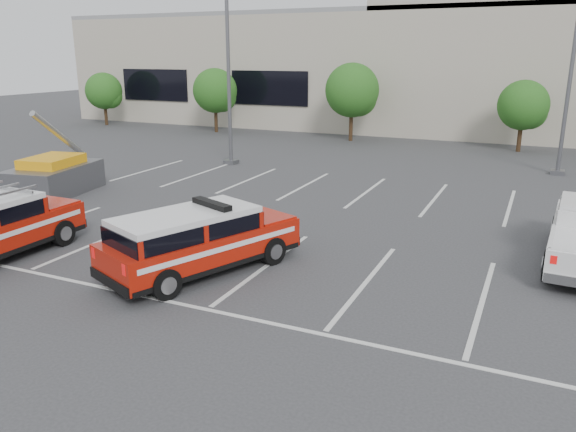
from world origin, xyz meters
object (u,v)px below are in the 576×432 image
Objects in this scene: tree_mid_left at (354,92)px; tree_left at (216,92)px; tree_mid_right at (525,107)px; convention_building at (462,63)px; light_pole_left at (228,57)px; light_pole_mid at (573,58)px; utility_rig at (50,177)px; tree_far_left at (105,92)px; fire_chief_suv at (199,245)px.

tree_left is at bearing -180.00° from tree_mid_left.
tree_left is at bearing 180.00° from tree_mid_right.
convention_building is 15.04× the size of tree_mid_right.
light_pole_left is at bearing -55.48° from tree_left.
light_pole_mid is 2.40× the size of utility_rig.
convention_building is 14.04× the size of utility_rig.
convention_building is 30.80m from utility_rig.
tree_far_left is 10.00m from tree_left.
light_pole_left reaches higher than tree_far_left.
tree_far_left is 20.01m from tree_mid_left.
tree_mid_right is 0.39× the size of light_pole_left.
tree_far_left is 0.39× the size of light_pole_left.
tree_left is 22.86m from light_pole_mid.
light_pole_mid is at bearing -72.48° from tree_mid_right.
tree_mid_left is 23.45m from fire_chief_suv.
light_pole_left is at bearing 139.22° from fire_chief_suv.
convention_building is 13.58× the size of tree_left.
fire_chief_suv is at bearing -44.40° from tree_far_left.
convention_building reaches higher than tree_left.
tree_mid_left reaches higher than tree_mid_right.
light_pole_mid is at bearing -26.92° from tree_mid_left.
tree_mid_right is at bearing -0.00° from tree_left.
light_pole_mid is at bearing -10.73° from tree_far_left.
tree_left is at bearing 90.63° from utility_rig.
utility_rig is at bearing -145.95° from light_pole_mid.
light_pole_mid is 22.61m from utility_rig.
tree_mid_left reaches higher than tree_far_left.
light_pole_left reaches higher than utility_rig.
tree_left is 1.03× the size of utility_rig.
convention_building reaches higher than tree_mid_right.
tree_far_left is at bearing 157.78° from fire_chief_suv.
tree_mid_right is at bearing 0.00° from tree_far_left.
tree_mid_left is 0.90× the size of fire_chief_suv.
tree_left is 12.43m from light_pole_left.
utility_rig is at bearing -112.20° from convention_building.
convention_building is 21.49m from light_pole_left.
convention_building is 17.27m from light_pole_mid.
light_pole_mid reaches higher than tree_mid_right.
tree_far_left is at bearing -180.00° from tree_left.
fire_chief_suv is at bearing -105.61° from tree_mid_right.
tree_left is at bearing 0.00° from tree_far_left.
light_pole_mid is at bearing 23.79° from utility_rig.
light_pole_left reaches higher than tree_left.
light_pole_mid is (31.91, -6.05, 2.68)m from tree_far_left.
utility_rig is (3.55, -18.45, -2.11)m from tree_left.
fire_chief_suv is (13.55, -23.07, -2.04)m from tree_left.
light_pole_left is at bearing -30.71° from tree_far_left.
tree_far_left is at bearing -158.63° from convention_building.
utility_rig is at bearing -109.26° from tree_mid_left.
convention_building is 11.19m from tree_mid_left.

